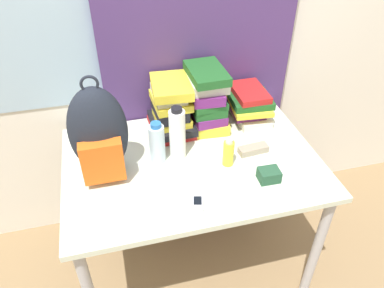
% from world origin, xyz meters
% --- Properties ---
extents(wall_back, '(6.00, 0.06, 2.50)m').
position_xyz_m(wall_back, '(-0.00, 0.93, 1.25)').
color(wall_back, silver).
rests_on(wall_back, ground_plane).
extents(curtain_blue, '(1.05, 0.04, 2.50)m').
position_xyz_m(curtain_blue, '(0.15, 0.88, 1.25)').
color(curtain_blue, '#4C336B').
rests_on(curtain_blue, ground_plane).
extents(desk, '(1.24, 0.85, 0.78)m').
position_xyz_m(desk, '(0.00, 0.42, 0.69)').
color(desk, silver).
rests_on(desk, ground_plane).
extents(backpack, '(0.26, 0.22, 0.49)m').
position_xyz_m(backpack, '(-0.42, 0.45, 0.99)').
color(backpack, '#1E232D').
rests_on(backpack, desk).
extents(book_stack_left, '(0.23, 0.30, 0.29)m').
position_xyz_m(book_stack_left, '(-0.04, 0.70, 0.92)').
color(book_stack_left, red).
rests_on(book_stack_left, desk).
extents(book_stack_center, '(0.22, 0.28, 0.34)m').
position_xyz_m(book_stack_center, '(0.15, 0.70, 0.95)').
color(book_stack_center, yellow).
rests_on(book_stack_center, desk).
extents(book_stack_right, '(0.23, 0.28, 0.18)m').
position_xyz_m(book_stack_right, '(0.40, 0.70, 0.87)').
color(book_stack_right, silver).
rests_on(book_stack_right, desk).
extents(water_bottle, '(0.08, 0.08, 0.22)m').
position_xyz_m(water_bottle, '(-0.16, 0.47, 0.88)').
color(water_bottle, silver).
rests_on(water_bottle, desk).
extents(sports_bottle, '(0.08, 0.08, 0.28)m').
position_xyz_m(sports_bottle, '(-0.06, 0.47, 0.91)').
color(sports_bottle, white).
rests_on(sports_bottle, desk).
extents(sunscreen_bottle, '(0.05, 0.05, 0.15)m').
position_xyz_m(sunscreen_bottle, '(0.16, 0.35, 0.85)').
color(sunscreen_bottle, yellow).
rests_on(sunscreen_bottle, desk).
extents(cell_phone, '(0.07, 0.12, 0.02)m').
position_xyz_m(cell_phone, '(-0.05, 0.14, 0.79)').
color(cell_phone, '#B7BCC6').
rests_on(cell_phone, desk).
extents(sunglasses_case, '(0.15, 0.07, 0.04)m').
position_xyz_m(sunglasses_case, '(0.31, 0.41, 0.80)').
color(sunglasses_case, gray).
rests_on(sunglasses_case, desk).
extents(camera_pouch, '(0.10, 0.08, 0.06)m').
position_xyz_m(camera_pouch, '(0.31, 0.20, 0.81)').
color(camera_pouch, '#234C33').
rests_on(camera_pouch, desk).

